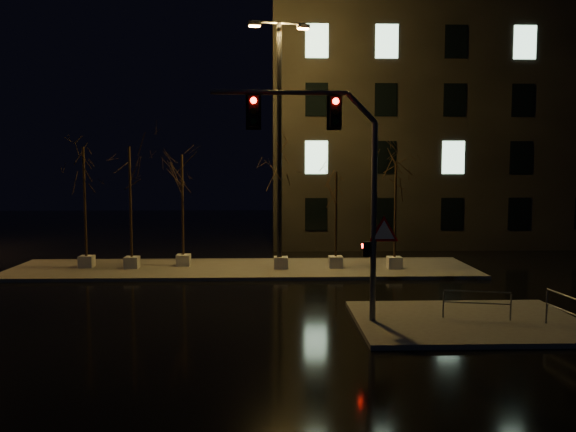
{
  "coord_description": "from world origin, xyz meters",
  "views": [
    {
      "loc": [
        1.34,
        -20.54,
        4.86
      ],
      "look_at": [
        2.1,
        3.71,
        2.8
      ],
      "focal_mm": 35.0,
      "sensor_mm": 36.0,
      "label": 1
    }
  ],
  "objects": [
    {
      "name": "tree_0",
      "position": [
        -7.46,
        6.26,
        4.61
      ],
      "size": [
        1.8,
        1.8,
        5.88
      ],
      "color": "#B3B0A7",
      "rests_on": "median"
    },
    {
      "name": "tree_4",
      "position": [
        4.43,
        5.77,
        3.68
      ],
      "size": [
        1.8,
        1.8,
        4.65
      ],
      "color": "#B3B0A7",
      "rests_on": "median"
    },
    {
      "name": "tree_3",
      "position": [
        1.82,
        5.65,
        4.38
      ],
      "size": [
        1.8,
        1.8,
        5.57
      ],
      "color": "#B3B0A7",
      "rests_on": "median"
    },
    {
      "name": "traffic_signal_mast",
      "position": [
        3.36,
        -3.58,
        4.77
      ],
      "size": [
        5.76,
        0.36,
        7.03
      ],
      "rotation": [
        0.0,
        0.0,
        0.04
      ],
      "color": "#585A5F",
      "rests_on": "sidewalk_corner"
    },
    {
      "name": "guard_rail_b",
      "position": [
        9.85,
        -5.14,
        0.85
      ],
      "size": [
        0.29,
        2.28,
        1.08
      ],
      "rotation": [
        0.0,
        0.0,
        1.67
      ],
      "color": "#585A5F",
      "rests_on": "sidewalk_corner"
    },
    {
      "name": "ground",
      "position": [
        0.0,
        0.0,
        0.0
      ],
      "size": [
        90.0,
        90.0,
        0.0
      ],
      "primitive_type": "plane",
      "color": "black",
      "rests_on": "ground"
    },
    {
      "name": "tree_2",
      "position": [
        -2.89,
        6.51,
        4.34
      ],
      "size": [
        1.8,
        1.8,
        5.52
      ],
      "color": "#B3B0A7",
      "rests_on": "median"
    },
    {
      "name": "streetlight_main",
      "position": [
        1.75,
        5.6,
        6.72
      ],
      "size": [
        2.84,
        0.82,
        11.38
      ],
      "rotation": [
        0.0,
        0.0,
        0.18
      ],
      "color": "black",
      "rests_on": "median"
    },
    {
      "name": "median",
      "position": [
        0.0,
        6.0,
        0.07
      ],
      "size": [
        22.0,
        5.0,
        0.15
      ],
      "primitive_type": "cube",
      "color": "#4C4943",
      "rests_on": "ground"
    },
    {
      "name": "building",
      "position": [
        14.0,
        18.0,
        7.5
      ],
      "size": [
        25.0,
        12.0,
        15.0
      ],
      "primitive_type": "cube",
      "color": "black",
      "rests_on": "ground"
    },
    {
      "name": "guard_rail_a",
      "position": [
        7.79,
        -3.47,
        0.73
      ],
      "size": [
        2.03,
        0.47,
        0.89
      ],
      "rotation": [
        0.0,
        0.0,
        -0.21
      ],
      "color": "#585A5F",
      "rests_on": "sidewalk_corner"
    },
    {
      "name": "sidewalk_corner",
      "position": [
        7.5,
        -3.5,
        0.07
      ],
      "size": [
        7.0,
        5.0,
        0.15
      ],
      "primitive_type": "cube",
      "color": "#4C4943",
      "rests_on": "ground"
    },
    {
      "name": "tree_1",
      "position": [
        -5.23,
        5.93,
        4.62
      ],
      "size": [
        1.8,
        1.8,
        5.9
      ],
      "color": "#B3B0A7",
      "rests_on": "median"
    },
    {
      "name": "tree_5",
      "position": [
        7.19,
        5.5,
        4.07
      ],
      "size": [
        1.8,
        1.8,
        5.16
      ],
      "color": "#B3B0A7",
      "rests_on": "median"
    }
  ]
}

